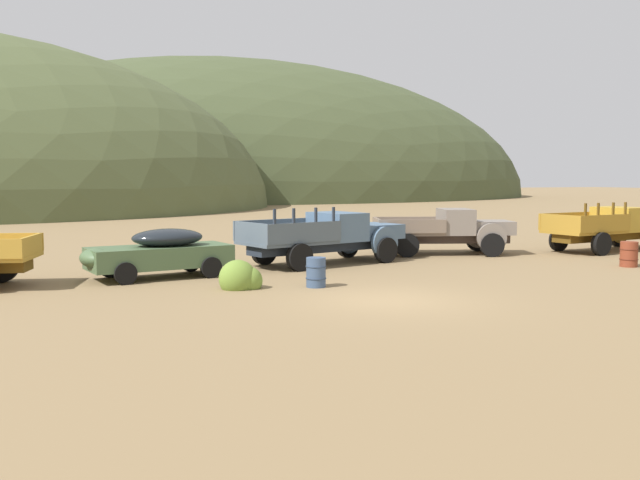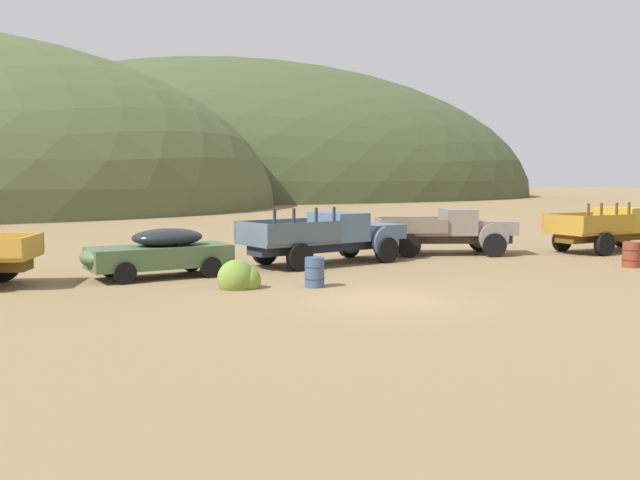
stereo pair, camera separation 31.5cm
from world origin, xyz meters
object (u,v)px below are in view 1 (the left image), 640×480
Objects in this scene: truck_chalk_blue at (335,236)px; car_weathered_green at (156,253)px; oil_drum_spare at (629,254)px; truck_primer_gray at (454,231)px; truck_mustard at (617,227)px; oil_drum_by_truck at (316,272)px.

car_weathered_green is at bearing 177.70° from truck_chalk_blue.
truck_primer_gray is at bearing 120.68° from oil_drum_spare.
truck_mustard is (13.29, -0.50, -0.00)m from truck_chalk_blue.
truck_mustard reaches higher than oil_drum_by_truck.
oil_drum_spare is (16.17, -3.59, -0.36)m from car_weathered_green.
truck_primer_gray is at bearing 34.88° from oil_drum_by_truck.
oil_drum_by_truck is at bearing -125.64° from truck_primer_gray.
truck_mustard is at bearing 48.91° from oil_drum_spare.
car_weathered_green is 7.03m from truck_chalk_blue.
oil_drum_spare is at bearing 0.35° from oil_drum_by_truck.
truck_primer_gray is at bearing -178.33° from car_weathered_green.
truck_chalk_blue is 5.90m from oil_drum_by_truck.
car_weathered_green is 5.38× the size of oil_drum_spare.
car_weathered_green is 12.87m from truck_primer_gray.
truck_chalk_blue is 1.02× the size of truck_mustard.
car_weathered_green is at bearing 137.68° from oil_drum_by_truck.
oil_drum_spare reaches higher than oil_drum_by_truck.
oil_drum_by_truck is at bearing -171.80° from truck_mustard.
car_weathered_green is at bearing 174.92° from truck_mustard.
car_weathered_green is 20.18m from truck_mustard.
truck_mustard is (20.16, 0.98, 0.19)m from car_weathered_green.
truck_primer_gray is 7.63m from truck_mustard.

